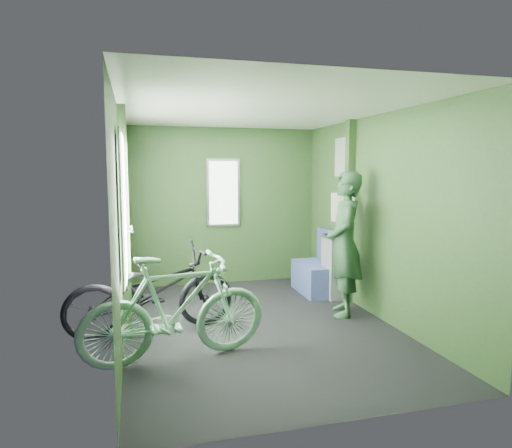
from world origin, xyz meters
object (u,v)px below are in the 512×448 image
(bicycle_black, at_px, (153,334))
(bench_seat, at_px, (318,274))
(waste_box, at_px, (335,267))
(bicycle_mint, at_px, (177,363))
(passenger, at_px, (345,244))

(bicycle_black, height_order, bench_seat, bench_seat)
(waste_box, xyz_separation_m, bench_seat, (-0.12, 0.30, -0.16))
(bicycle_black, relative_size, bicycle_mint, 1.05)
(waste_box, distance_m, bench_seat, 0.36)
(waste_box, bearing_deg, bicycle_black, -162.09)
(bicycle_mint, relative_size, waste_box, 1.97)
(passenger, xyz_separation_m, bench_seat, (0.08, 0.98, -0.58))
(waste_box, bearing_deg, bench_seat, 111.25)
(bicycle_mint, bearing_deg, waste_box, -63.41)
(bicycle_black, bearing_deg, bicycle_mint, -177.30)
(passenger, height_order, bench_seat, passenger)
(bench_seat, bearing_deg, waste_box, -67.76)
(bicycle_black, height_order, passenger, passenger)
(bicycle_mint, relative_size, bench_seat, 1.91)
(bicycle_black, relative_size, waste_box, 2.08)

